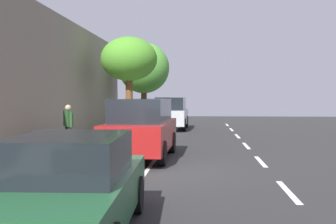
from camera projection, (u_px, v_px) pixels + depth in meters
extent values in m
plane|color=#292929|center=(155.00, 168.00, 12.09)|extent=(61.97, 61.97, 0.00)
cube|color=#A4A890|center=(42.00, 164.00, 12.34)|extent=(3.23, 38.73, 0.13)
cube|color=gray|center=(99.00, 165.00, 12.21)|extent=(0.16, 38.73, 0.13)
cube|color=white|center=(227.00, 125.00, 30.04)|extent=(0.14, 2.20, 0.01)
cube|color=white|center=(231.00, 130.00, 25.85)|extent=(0.14, 2.20, 0.01)
cube|color=white|center=(237.00, 136.00, 21.67)|extent=(0.14, 2.20, 0.01)
cube|color=white|center=(246.00, 146.00, 17.48)|extent=(0.14, 2.20, 0.01)
cube|color=white|center=(261.00, 161.00, 13.30)|extent=(0.14, 2.20, 0.01)
cube|color=white|center=(288.00, 192.00, 9.12)|extent=(0.14, 2.20, 0.01)
cube|color=white|center=(149.00, 168.00, 12.10)|extent=(0.12, 38.73, 0.01)
cube|color=#B7BABF|center=(171.00, 117.00, 26.06)|extent=(1.97, 4.73, 0.90)
cube|color=black|center=(171.00, 104.00, 26.02)|extent=(1.72, 3.12, 0.76)
cylinder|color=black|center=(154.00, 125.00, 24.70)|extent=(0.23, 0.76, 0.76)
cylinder|color=black|center=(184.00, 125.00, 24.54)|extent=(0.23, 0.76, 0.76)
cylinder|color=black|center=(160.00, 122.00, 27.60)|extent=(0.23, 0.76, 0.76)
cylinder|color=black|center=(186.00, 122.00, 27.44)|extent=(0.23, 0.76, 0.76)
cube|color=maroon|center=(142.00, 135.00, 14.00)|extent=(2.05, 4.76, 0.90)
cube|color=black|center=(142.00, 110.00, 13.97)|extent=(1.77, 3.15, 0.76)
cylinder|color=black|center=(105.00, 152.00, 12.66)|extent=(0.24, 0.77, 0.76)
cylinder|color=black|center=(162.00, 153.00, 12.47)|extent=(0.24, 0.77, 0.76)
cylinder|color=black|center=(125.00, 142.00, 15.56)|extent=(0.24, 0.77, 0.76)
cylinder|color=black|center=(172.00, 142.00, 15.36)|extent=(0.24, 0.77, 0.76)
cube|color=#1E512D|center=(70.00, 198.00, 6.12)|extent=(1.93, 4.46, 0.64)
cube|color=black|center=(70.00, 156.00, 6.09)|extent=(1.63, 2.16, 0.60)
cylinder|color=black|center=(47.00, 194.00, 7.52)|extent=(0.25, 0.67, 0.66)
cylinder|color=black|center=(136.00, 195.00, 7.46)|extent=(0.25, 0.67, 0.66)
torus|color=black|center=(160.00, 131.00, 20.83)|extent=(0.69, 0.31, 0.72)
torus|color=black|center=(142.00, 130.00, 21.30)|extent=(0.69, 0.31, 0.72)
cylinder|color=#197233|center=(153.00, 128.00, 21.00)|extent=(0.61, 0.28, 0.53)
cylinder|color=#197233|center=(147.00, 128.00, 21.17)|extent=(0.14, 0.09, 0.50)
cylinder|color=#197233|center=(152.00, 124.00, 21.02)|extent=(0.69, 0.31, 0.05)
cylinder|color=#197233|center=(145.00, 131.00, 21.22)|extent=(0.34, 0.17, 0.19)
cylinder|color=#197233|center=(144.00, 127.00, 21.24)|extent=(0.26, 0.13, 0.35)
cylinder|color=#197233|center=(159.00, 127.00, 20.84)|extent=(0.12, 0.08, 0.35)
cube|color=black|center=(146.00, 123.00, 21.18)|extent=(0.26, 0.18, 0.05)
cylinder|color=black|center=(159.00, 122.00, 20.85)|extent=(0.20, 0.44, 0.03)
cylinder|color=#C6B284|center=(147.00, 128.00, 21.43)|extent=(0.15, 0.15, 0.88)
cylinder|color=#C6B284|center=(149.00, 128.00, 21.62)|extent=(0.15, 0.15, 0.88)
cube|color=white|center=(148.00, 113.00, 21.50)|extent=(0.31, 0.42, 0.62)
cylinder|color=white|center=(146.00, 114.00, 21.25)|extent=(0.10, 0.10, 0.59)
cylinder|color=white|center=(150.00, 114.00, 21.75)|extent=(0.10, 0.10, 0.59)
sphere|color=#A56853|center=(148.00, 105.00, 21.48)|extent=(0.25, 0.25, 0.25)
sphere|color=navy|center=(148.00, 104.00, 21.48)|extent=(0.28, 0.28, 0.28)
cube|color=black|center=(144.00, 113.00, 21.55)|extent=(0.24, 0.33, 0.44)
cylinder|color=brown|center=(144.00, 103.00, 28.68)|extent=(0.40, 0.40, 2.91)
ellipsoid|color=#4B9435|center=(144.00, 68.00, 28.58)|extent=(3.47, 3.47, 3.45)
cylinder|color=brown|center=(129.00, 103.00, 22.75)|extent=(0.38, 0.38, 3.12)
ellipsoid|color=#488D27|center=(129.00, 59.00, 22.66)|extent=(3.05, 3.05, 2.38)
cylinder|color=black|center=(67.00, 137.00, 15.70)|extent=(0.15, 0.15, 0.82)
cylinder|color=black|center=(70.00, 137.00, 15.54)|extent=(0.15, 0.15, 0.82)
cube|color=#264C26|center=(68.00, 119.00, 15.59)|extent=(0.42, 0.44, 0.58)
cylinder|color=#264C26|center=(65.00, 119.00, 15.80)|extent=(0.10, 0.10, 0.55)
cylinder|color=#264C26|center=(71.00, 120.00, 15.38)|extent=(0.10, 0.10, 0.55)
sphere|color=tan|center=(68.00, 108.00, 15.57)|extent=(0.23, 0.23, 0.23)
cylinder|color=red|center=(44.00, 170.00, 9.11)|extent=(0.22, 0.22, 0.70)
sphere|color=red|center=(44.00, 152.00, 9.10)|extent=(0.20, 0.20, 0.20)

